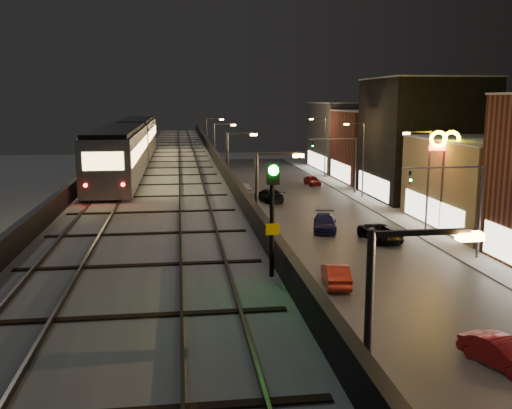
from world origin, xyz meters
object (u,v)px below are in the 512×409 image
rail_signal (273,197)px  car_onc_silver (501,354)px  car_onc_white (325,223)px  car_near_white (336,275)px  car_onc_red (312,181)px  car_mid_dark (269,196)px  car_mid_silver (247,239)px  car_onc_dark (381,234)px  car_far_white (244,189)px  subway_train (130,143)px

rail_signal → car_onc_silver: (11.25, 6.16, -8.34)m
car_onc_silver → car_onc_white: (-1.01, 26.95, 0.08)m
car_near_white → car_onc_red: bearing=-93.7°
car_mid_dark → car_mid_silver: bearing=61.3°
car_near_white → car_mid_dark: bearing=-83.4°
car_mid_dark → car_onc_red: bearing=-139.2°
car_mid_dark → car_onc_dark: 20.78m
car_far_white → car_onc_dark: (8.54, -25.43, -0.02)m
car_onc_silver → car_onc_red: car_onc_red is taller
subway_train → car_mid_dark: bearing=52.1°
car_onc_red → car_onc_dark: bearing=-99.2°
car_mid_silver → subway_train: bearing=-0.7°
car_mid_dark → car_onc_white: (2.68, -15.34, -0.01)m
rail_signal → car_near_white: bearing=68.6°
car_mid_dark → car_far_white: (-2.25, 5.62, -0.03)m
car_onc_silver → car_onc_white: car_onc_white is taller
car_onc_white → car_onc_silver: bearing=-73.9°
car_mid_silver → car_onc_red: 34.18m
car_near_white → car_onc_white: car_onc_white is taller
subway_train → car_onc_red: size_ratio=8.72×
car_mid_dark → car_onc_silver: bearing=80.0°
car_mid_silver → car_onc_silver: car_mid_silver is taller
car_mid_silver → rail_signal: bearing=97.7°
car_mid_dark → car_onc_white: size_ratio=1.01×
car_near_white → car_onc_red: (8.34, 41.95, -0.04)m
car_mid_silver → car_onc_dark: size_ratio=1.03×
rail_signal → car_mid_silver: rail_signal is taller
car_mid_silver → car_onc_white: car_onc_white is taller
car_mid_dark → car_onc_red: (7.85, 11.55, -0.07)m
car_near_white → car_onc_dark: bearing=-115.1°
rail_signal → car_onc_white: (10.24, 33.11, -8.26)m
car_mid_silver → car_onc_silver: 23.74m
car_onc_red → car_far_white: bearing=-156.0°
rail_signal → car_onc_silver: rail_signal is taller
car_onc_silver → car_onc_dark: size_ratio=0.80×
car_mid_silver → car_mid_dark: (4.91, 20.16, 0.03)m
car_onc_dark → car_onc_white: (-3.61, 4.46, 0.04)m
car_mid_silver → car_mid_dark: size_ratio=1.00×
car_onc_white → car_far_white: bearing=117.2°
car_onc_silver → car_onc_dark: (2.59, 22.48, 0.03)m
rail_signal → car_mid_dark: bearing=81.1°
subway_train → car_onc_dark: 21.70m
car_onc_silver → car_far_white: bearing=77.8°
car_near_white → car_onc_silver: 12.61m
car_onc_dark → car_onc_white: 5.74m
car_mid_silver → car_onc_white: 8.98m
car_onc_dark → car_onc_red: bearing=78.5°
rail_signal → car_onc_dark: bearing=64.2°
car_mid_dark → car_near_white: bearing=74.0°
car_mid_dark → car_far_white: bearing=-83.2°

